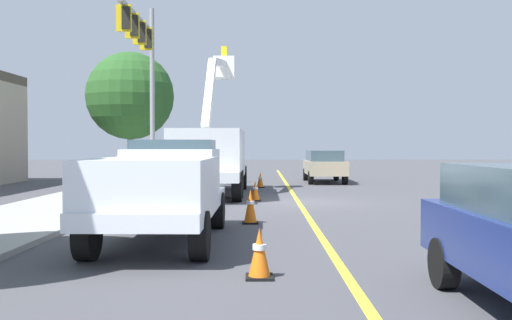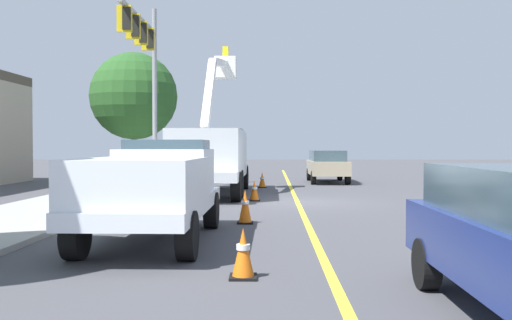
{
  "view_description": "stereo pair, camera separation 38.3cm",
  "coord_description": "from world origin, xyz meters",
  "px_view_note": "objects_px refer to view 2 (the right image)",
  "views": [
    {
      "loc": [
        -18.96,
        1.65,
        1.92
      ],
      "look_at": [
        1.8,
        1.43,
        1.4
      ],
      "focal_mm": 38.92,
      "sensor_mm": 36.0,
      "label": 1
    },
    {
      "loc": [
        -18.96,
        1.27,
        1.92
      ],
      "look_at": [
        1.8,
        1.43,
        1.4
      ],
      "focal_mm": 38.92,
      "sensor_mm": 36.0,
      "label": 2
    }
  ],
  "objects_px": {
    "traffic_cone_trailing": "(262,180)",
    "traffic_cone_leading": "(243,254)",
    "traffic_cone_mid_front": "(245,207)",
    "passing_minivan": "(327,164)",
    "traffic_signal_mast": "(145,57)",
    "traffic_cone_mid_rear": "(254,191)",
    "utility_bucket_truck": "(213,154)",
    "service_pickup_truck": "(154,186)"
  },
  "relations": [
    {
      "from": "traffic_cone_trailing",
      "to": "traffic_cone_leading",
      "type": "bearing_deg",
      "value": 178.91
    },
    {
      "from": "traffic_cone_trailing",
      "to": "traffic_cone_mid_front",
      "type": "bearing_deg",
      "value": 177.77
    },
    {
      "from": "passing_minivan",
      "to": "traffic_signal_mast",
      "type": "distance_m",
      "value": 11.12
    },
    {
      "from": "passing_minivan",
      "to": "traffic_cone_mid_rear",
      "type": "height_order",
      "value": "passing_minivan"
    },
    {
      "from": "utility_bucket_truck",
      "to": "traffic_cone_trailing",
      "type": "relative_size",
      "value": 11.61
    },
    {
      "from": "service_pickup_truck",
      "to": "traffic_cone_mid_rear",
      "type": "bearing_deg",
      "value": -13.01
    },
    {
      "from": "service_pickup_truck",
      "to": "traffic_signal_mast",
      "type": "bearing_deg",
      "value": 12.38
    },
    {
      "from": "service_pickup_truck",
      "to": "traffic_cone_leading",
      "type": "xyz_separation_m",
      "value": [
        -3.06,
        -1.88,
        -0.76
      ]
    },
    {
      "from": "traffic_cone_mid_front",
      "to": "passing_minivan",
      "type": "bearing_deg",
      "value": -14.07
    },
    {
      "from": "service_pickup_truck",
      "to": "traffic_cone_trailing",
      "type": "relative_size",
      "value": 7.94
    },
    {
      "from": "service_pickup_truck",
      "to": "traffic_cone_mid_rear",
      "type": "relative_size",
      "value": 7.87
    },
    {
      "from": "traffic_cone_mid_front",
      "to": "traffic_signal_mast",
      "type": "relative_size",
      "value": 0.1
    },
    {
      "from": "traffic_cone_mid_front",
      "to": "traffic_cone_trailing",
      "type": "bearing_deg",
      "value": -2.23
    },
    {
      "from": "utility_bucket_truck",
      "to": "service_pickup_truck",
      "type": "bearing_deg",
      "value": 178.76
    },
    {
      "from": "traffic_cone_mid_front",
      "to": "traffic_cone_trailing",
      "type": "xyz_separation_m",
      "value": [
        11.9,
        -0.46,
        -0.07
      ]
    },
    {
      "from": "traffic_cone_mid_rear",
      "to": "traffic_signal_mast",
      "type": "relative_size",
      "value": 0.09
    },
    {
      "from": "service_pickup_truck",
      "to": "traffic_cone_trailing",
      "type": "height_order",
      "value": "service_pickup_truck"
    },
    {
      "from": "traffic_cone_leading",
      "to": "traffic_cone_mid_rear",
      "type": "height_order",
      "value": "traffic_cone_leading"
    },
    {
      "from": "utility_bucket_truck",
      "to": "traffic_cone_mid_front",
      "type": "xyz_separation_m",
      "value": [
        -8.4,
        -1.52,
        -1.18
      ]
    },
    {
      "from": "service_pickup_truck",
      "to": "traffic_cone_leading",
      "type": "distance_m",
      "value": 3.67
    },
    {
      "from": "service_pickup_truck",
      "to": "passing_minivan",
      "type": "relative_size",
      "value": 1.17
    },
    {
      "from": "traffic_cone_mid_rear",
      "to": "traffic_cone_mid_front",
      "type": "bearing_deg",
      "value": 178.31
    },
    {
      "from": "passing_minivan",
      "to": "traffic_signal_mast",
      "type": "xyz_separation_m",
      "value": [
        -5.23,
        8.54,
        4.82
      ]
    },
    {
      "from": "service_pickup_truck",
      "to": "utility_bucket_truck",
      "type": "bearing_deg",
      "value": -1.24
    },
    {
      "from": "utility_bucket_truck",
      "to": "traffic_cone_trailing",
      "type": "bearing_deg",
      "value": -29.46
    },
    {
      "from": "traffic_cone_mid_front",
      "to": "traffic_signal_mast",
      "type": "distance_m",
      "value": 12.6
    },
    {
      "from": "traffic_cone_mid_front",
      "to": "traffic_cone_mid_rear",
      "type": "distance_m",
      "value": 5.68
    },
    {
      "from": "traffic_cone_leading",
      "to": "traffic_cone_trailing",
      "type": "height_order",
      "value": "traffic_cone_leading"
    },
    {
      "from": "traffic_cone_leading",
      "to": "traffic_cone_mid_rear",
      "type": "distance_m",
      "value": 11.38
    },
    {
      "from": "passing_minivan",
      "to": "traffic_cone_trailing",
      "type": "height_order",
      "value": "passing_minivan"
    },
    {
      "from": "traffic_cone_trailing",
      "to": "traffic_signal_mast",
      "type": "xyz_separation_m",
      "value": [
        -1.49,
        5.08,
        5.44
      ]
    },
    {
      "from": "traffic_cone_leading",
      "to": "passing_minivan",
      "type": "bearing_deg",
      "value": -10.08
    },
    {
      "from": "passing_minivan",
      "to": "traffic_signal_mast",
      "type": "height_order",
      "value": "traffic_signal_mast"
    },
    {
      "from": "passing_minivan",
      "to": "traffic_cone_mid_rear",
      "type": "relative_size",
      "value": 6.75
    },
    {
      "from": "traffic_cone_mid_rear",
      "to": "traffic_cone_trailing",
      "type": "distance_m",
      "value": 6.23
    },
    {
      "from": "traffic_cone_trailing",
      "to": "passing_minivan",
      "type": "bearing_deg",
      "value": -42.75
    },
    {
      "from": "utility_bucket_truck",
      "to": "traffic_cone_leading",
      "type": "height_order",
      "value": "utility_bucket_truck"
    },
    {
      "from": "traffic_signal_mast",
      "to": "traffic_cone_mid_front",
      "type": "bearing_deg",
      "value": -156.08
    },
    {
      "from": "utility_bucket_truck",
      "to": "traffic_signal_mast",
      "type": "xyz_separation_m",
      "value": [
        2.01,
        3.1,
        4.2
      ]
    },
    {
      "from": "traffic_cone_trailing",
      "to": "traffic_cone_mid_rear",
      "type": "bearing_deg",
      "value": 177.28
    },
    {
      "from": "utility_bucket_truck",
      "to": "traffic_cone_mid_rear",
      "type": "height_order",
      "value": "utility_bucket_truck"
    },
    {
      "from": "passing_minivan",
      "to": "traffic_cone_leading",
      "type": "xyz_separation_m",
      "value": [
        -21.35,
        3.79,
        -0.61
      ]
    }
  ]
}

